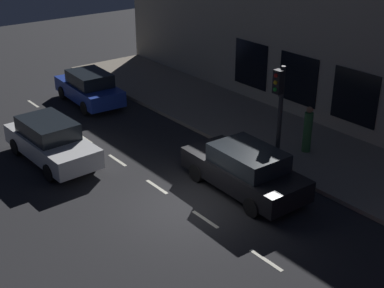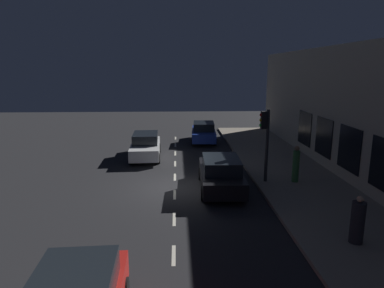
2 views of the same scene
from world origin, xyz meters
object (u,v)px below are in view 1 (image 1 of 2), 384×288
Objects in this scene: traffic_light at (279,100)px; parked_car_3 at (245,169)px; parked_car_2 at (51,141)px; pedestrian_1 at (308,130)px; parked_car_0 at (89,88)px.

traffic_light is 2.92m from parked_car_3.
traffic_light is 0.78× the size of parked_car_2.
traffic_light is 1.99× the size of pedestrian_1.
parked_car_2 is (-6.30, 5.42, -1.75)m from traffic_light.
parked_car_3 is (-2.22, -0.71, -1.75)m from traffic_light.
traffic_light reaches higher than parked_car_0.
parked_car_3 is at bearing 121.58° from parked_car_2.
pedestrian_1 reaches higher than parked_car_2.
traffic_light is at bearing -51.14° from pedestrian_1.
traffic_light is 0.78× the size of parked_car_3.
parked_car_2 is at bearing 125.24° from parked_car_3.
parked_car_3 is (4.08, -6.13, 0.00)m from parked_car_2.
pedestrian_1 is at bearing -5.34° from traffic_light.
parked_car_2 is at bearing -81.14° from pedestrian_1.
parked_car_0 is (-2.20, 10.05, -1.76)m from traffic_light.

